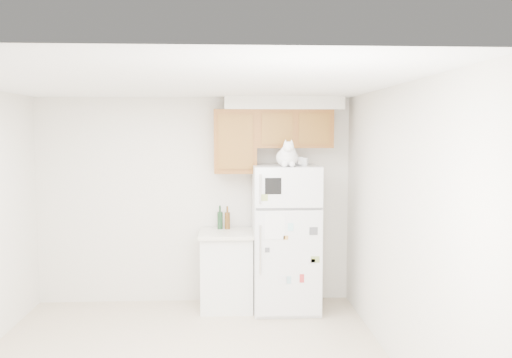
{
  "coord_description": "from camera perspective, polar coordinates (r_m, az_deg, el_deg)",
  "views": [
    {
      "loc": [
        0.4,
        -4.61,
        2.09
      ],
      "look_at": [
        0.73,
        1.55,
        1.55
      ],
      "focal_mm": 38.0,
      "sensor_mm": 36.0,
      "label": 1
    }
  ],
  "objects": [
    {
      "name": "storage_box_front",
      "position": [
        6.28,
        4.78,
        1.83
      ],
      "size": [
        0.18,
        0.15,
        0.09
      ],
      "primitive_type": "cube",
      "rotation": [
        0.0,
        0.0,
        -0.35
      ],
      "color": "white",
      "rests_on": "refrigerator"
    },
    {
      "name": "storage_box_back",
      "position": [
        6.29,
        3.96,
        1.89
      ],
      "size": [
        0.21,
        0.18,
        0.1
      ],
      "primitive_type": "cube",
      "rotation": [
        0.0,
        0.0,
        0.33
      ],
      "color": "white",
      "rests_on": "refrigerator"
    },
    {
      "name": "bottle_green",
      "position": [
        6.55,
        -3.81,
        -4.04
      ],
      "size": [
        0.07,
        0.07,
        0.28
      ],
      "primitive_type": null,
      "color": "#19381E",
      "rests_on": "base_counter"
    },
    {
      "name": "cat",
      "position": [
        6.09,
        3.34,
        2.42
      ],
      "size": [
        0.3,
        0.44,
        0.31
      ],
      "color": "white",
      "rests_on": "refrigerator"
    },
    {
      "name": "bottle_amber",
      "position": [
        6.54,
        -3.03,
        -4.08
      ],
      "size": [
        0.06,
        0.06,
        0.28
      ],
      "primitive_type": null,
      "color": "#593814",
      "rests_on": "base_counter"
    },
    {
      "name": "room_shell",
      "position": [
        4.88,
        -6.33,
        0.07
      ],
      "size": [
        3.84,
        4.04,
        2.52
      ],
      "color": "silver",
      "rests_on": "ground_plane"
    },
    {
      "name": "base_counter",
      "position": [
        6.5,
        -3.1,
        -9.51
      ],
      "size": [
        0.64,
        0.64,
        0.92
      ],
      "color": "white",
      "rests_on": "ground_plane"
    },
    {
      "name": "refrigerator",
      "position": [
        6.38,
        3.13,
        -6.21
      ],
      "size": [
        0.76,
        0.78,
        1.7
      ],
      "color": "silver",
      "rests_on": "ground_plane"
    }
  ]
}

